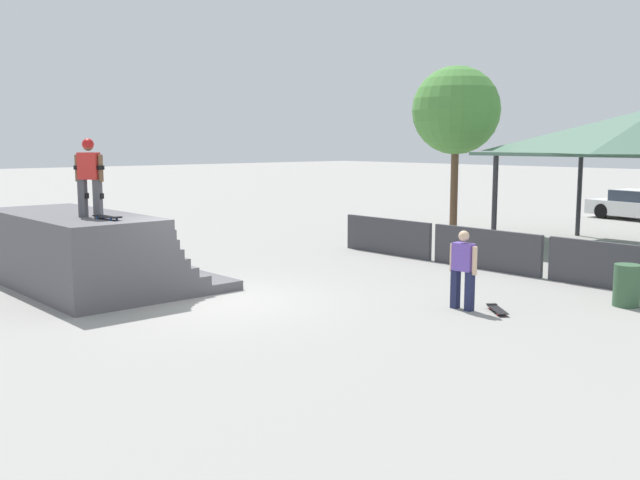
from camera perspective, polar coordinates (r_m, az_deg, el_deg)
The scene contains 9 objects.
ground_plane at distance 15.03m, azimuth -9.02°, elevation -4.85°, with size 160.00×160.00×0.00m, color gray.
quarter_pipe_ramp at distance 16.98m, azimuth -18.28°, elevation -1.06°, with size 5.27×3.87×1.70m.
skater_on_deck at distance 15.76m, azimuth -17.98°, elevation 5.19°, with size 0.66×0.54×1.65m.
skateboard_on_deck at distance 15.19m, azimuth -16.61°, elevation 1.79°, with size 0.85×0.29×0.09m.
bystander_walking at distance 14.23m, azimuth 11.38°, elevation -2.04°, with size 0.63×0.22×1.57m.
skateboard_on_ground at distance 14.32m, azimuth 13.96°, elevation -5.38°, with size 0.77×0.67×0.09m.
barrier_fence at distance 18.91m, azimuth 13.12°, elevation -0.74°, with size 10.20×0.12×1.05m.
tree_beside_pavilion at distance 27.12m, azimuth 10.83°, elevation 10.11°, with size 3.24×3.24×6.06m.
trash_bin at distance 15.59m, azimuth 23.34°, elevation -3.35°, with size 0.52×0.52×0.85m, color #385B3D.
Camera 1 is at (12.38, -7.87, 3.27)m, focal length 40.00 mm.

